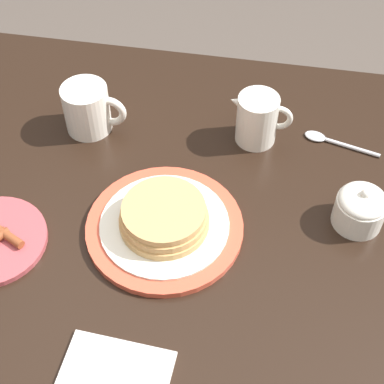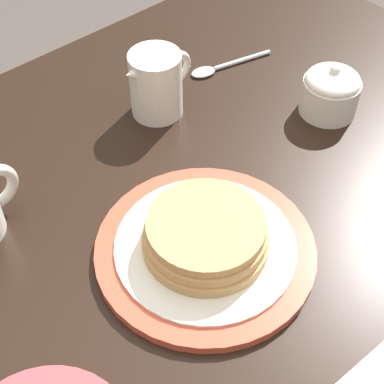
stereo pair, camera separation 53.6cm
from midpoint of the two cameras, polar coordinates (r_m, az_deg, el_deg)
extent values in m
cube|color=black|center=(0.81, 12.08, -6.94)|extent=(1.15, 0.85, 0.03)
cube|color=black|center=(1.40, -11.28, -0.10)|extent=(0.07, 0.07, 0.74)
cylinder|color=#DB5138|center=(0.77, 10.62, -8.21)|extent=(0.25, 0.25, 0.01)
cylinder|color=white|center=(0.77, 10.71, -7.89)|extent=(0.21, 0.21, 0.00)
cylinder|color=tan|center=(0.76, 10.80, -7.54)|extent=(0.14, 0.14, 0.01)
cylinder|color=tan|center=(0.75, 10.95, -6.99)|extent=(0.14, 0.14, 0.01)
cylinder|color=tan|center=(0.74, 11.10, -6.42)|extent=(0.13, 0.13, 0.01)
cylinder|color=brown|center=(0.75, -8.49, -9.10)|extent=(0.08, 0.05, 0.01)
cylinder|color=silver|center=(0.88, -0.37, 6.33)|extent=(0.08, 0.08, 0.09)
torus|color=silver|center=(0.87, 2.34, 5.99)|extent=(0.06, 0.01, 0.06)
cylinder|color=#472819|center=(0.85, -0.38, 8.19)|extent=(0.07, 0.07, 0.00)
cylinder|color=silver|center=(0.91, 19.36, 4.75)|extent=(0.07, 0.07, 0.09)
cone|color=silver|center=(0.88, 17.85, 6.63)|extent=(0.04, 0.03, 0.04)
torus|color=silver|center=(0.91, 21.74, 4.81)|extent=(0.05, 0.01, 0.05)
cylinder|color=silver|center=(0.88, 31.09, -5.56)|extent=(0.08, 0.08, 0.05)
ellipsoid|color=silver|center=(0.86, 31.84, -4.48)|extent=(0.08, 0.08, 0.03)
sphere|color=silver|center=(0.85, 32.28, -3.83)|extent=(0.01, 0.01, 0.01)
cube|color=silver|center=(0.67, 7.71, -26.86)|extent=(0.15, 0.12, 0.01)
cylinder|color=silver|center=(0.99, 28.58, 1.52)|extent=(0.10, 0.03, 0.01)
ellipsoid|color=silver|center=(0.98, 24.80, 2.84)|extent=(0.04, 0.03, 0.01)
camera|label=1|loc=(0.27, 135.29, -11.57)|focal=55.00mm
camera|label=2|loc=(0.27, -44.71, 11.57)|focal=55.00mm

